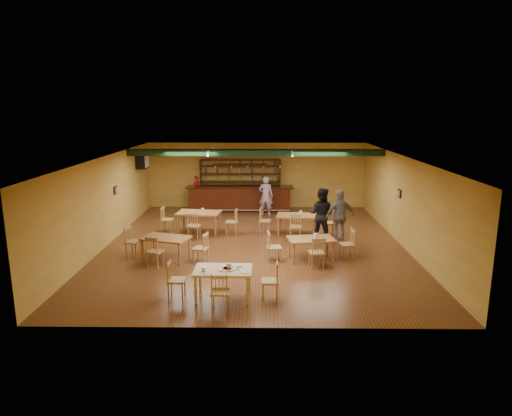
{
  "coord_description": "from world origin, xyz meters",
  "views": [
    {
      "loc": [
        0.24,
        -14.91,
        4.6
      ],
      "look_at": [
        0.05,
        0.6,
        1.15
      ],
      "focal_mm": 31.93,
      "sensor_mm": 36.0,
      "label": 1
    }
  ],
  "objects_px": {
    "bar_counter": "(240,199)",
    "dining_table_a": "(199,222)",
    "patron_bar": "(266,196)",
    "patron_right_a": "(321,214)",
    "dining_table_b": "(296,224)",
    "dining_table_c": "(166,248)",
    "near_table": "(223,284)",
    "dining_table_d": "(311,249)"
  },
  "relations": [
    {
      "from": "dining_table_a",
      "to": "bar_counter",
      "type": "bearing_deg",
      "value": 76.72
    },
    {
      "from": "bar_counter",
      "to": "patron_bar",
      "type": "height_order",
      "value": "patron_bar"
    },
    {
      "from": "dining_table_c",
      "to": "patron_bar",
      "type": "distance_m",
      "value": 6.66
    },
    {
      "from": "dining_table_d",
      "to": "bar_counter",
      "type": "bearing_deg",
      "value": 102.13
    },
    {
      "from": "dining_table_b",
      "to": "dining_table_d",
      "type": "bearing_deg",
      "value": -79.12
    },
    {
      "from": "near_table",
      "to": "patron_right_a",
      "type": "relative_size",
      "value": 0.75
    },
    {
      "from": "dining_table_b",
      "to": "dining_table_c",
      "type": "distance_m",
      "value": 5.14
    },
    {
      "from": "dining_table_a",
      "to": "dining_table_b",
      "type": "xyz_separation_m",
      "value": [
        3.62,
        -0.13,
        -0.03
      ]
    },
    {
      "from": "patron_bar",
      "to": "near_table",
      "type": "bearing_deg",
      "value": 96.89
    },
    {
      "from": "dining_table_b",
      "to": "dining_table_a",
      "type": "bearing_deg",
      "value": -175.53
    },
    {
      "from": "bar_counter",
      "to": "dining_table_a",
      "type": "xyz_separation_m",
      "value": [
        -1.35,
        -3.64,
        -0.17
      ]
    },
    {
      "from": "patron_bar",
      "to": "dining_table_d",
      "type": "bearing_deg",
      "value": 116.9
    },
    {
      "from": "patron_right_a",
      "to": "dining_table_d",
      "type": "bearing_deg",
      "value": 100.34
    },
    {
      "from": "bar_counter",
      "to": "patron_right_a",
      "type": "relative_size",
      "value": 2.54
    },
    {
      "from": "bar_counter",
      "to": "patron_bar",
      "type": "xyz_separation_m",
      "value": [
        1.16,
        -0.83,
        0.29
      ]
    },
    {
      "from": "dining_table_c",
      "to": "patron_bar",
      "type": "relative_size",
      "value": 0.82
    },
    {
      "from": "dining_table_c",
      "to": "near_table",
      "type": "bearing_deg",
      "value": -38.83
    },
    {
      "from": "dining_table_b",
      "to": "dining_table_d",
      "type": "distance_m",
      "value": 2.97
    },
    {
      "from": "dining_table_d",
      "to": "near_table",
      "type": "relative_size",
      "value": 0.99
    },
    {
      "from": "dining_table_c",
      "to": "patron_right_a",
      "type": "xyz_separation_m",
      "value": [
        5.03,
        2.13,
        0.59
      ]
    },
    {
      "from": "dining_table_b",
      "to": "near_table",
      "type": "xyz_separation_m",
      "value": [
        -2.22,
        -5.84,
        0.02
      ]
    },
    {
      "from": "bar_counter",
      "to": "dining_table_a",
      "type": "bearing_deg",
      "value": -110.41
    },
    {
      "from": "near_table",
      "to": "dining_table_b",
      "type": "bearing_deg",
      "value": 70.04
    },
    {
      "from": "bar_counter",
      "to": "dining_table_b",
      "type": "xyz_separation_m",
      "value": [
        2.27,
        -3.76,
        -0.21
      ]
    },
    {
      "from": "dining_table_a",
      "to": "dining_table_b",
      "type": "height_order",
      "value": "dining_table_a"
    },
    {
      "from": "dining_table_d",
      "to": "patron_bar",
      "type": "height_order",
      "value": "patron_bar"
    },
    {
      "from": "bar_counter",
      "to": "near_table",
      "type": "height_order",
      "value": "bar_counter"
    },
    {
      "from": "bar_counter",
      "to": "patron_right_a",
      "type": "xyz_separation_m",
      "value": [
        3.07,
        -4.56,
        0.37
      ]
    },
    {
      "from": "dining_table_c",
      "to": "dining_table_d",
      "type": "xyz_separation_m",
      "value": [
        4.45,
        -0.03,
        -0.0
      ]
    },
    {
      "from": "dining_table_d",
      "to": "patron_right_a",
      "type": "bearing_deg",
      "value": 66.9
    },
    {
      "from": "near_table",
      "to": "patron_bar",
      "type": "xyz_separation_m",
      "value": [
        1.11,
        8.78,
        0.48
      ]
    },
    {
      "from": "bar_counter",
      "to": "patron_right_a",
      "type": "height_order",
      "value": "patron_right_a"
    },
    {
      "from": "dining_table_a",
      "to": "dining_table_b",
      "type": "distance_m",
      "value": 3.62
    },
    {
      "from": "dining_table_c",
      "to": "dining_table_d",
      "type": "relative_size",
      "value": 1.01
    },
    {
      "from": "dining_table_d",
      "to": "patron_bar",
      "type": "xyz_separation_m",
      "value": [
        -1.34,
        5.9,
        0.51
      ]
    },
    {
      "from": "dining_table_b",
      "to": "patron_bar",
      "type": "xyz_separation_m",
      "value": [
        -1.11,
        2.94,
        0.5
      ]
    },
    {
      "from": "dining_table_a",
      "to": "dining_table_d",
      "type": "height_order",
      "value": "dining_table_a"
    },
    {
      "from": "near_table",
      "to": "bar_counter",
      "type": "bearing_deg",
      "value": 91.14
    },
    {
      "from": "dining_table_b",
      "to": "patron_bar",
      "type": "distance_m",
      "value": 3.18
    },
    {
      "from": "patron_bar",
      "to": "patron_right_a",
      "type": "height_order",
      "value": "patron_right_a"
    },
    {
      "from": "dining_table_b",
      "to": "near_table",
      "type": "distance_m",
      "value": 6.25
    },
    {
      "from": "dining_table_d",
      "to": "patron_right_a",
      "type": "distance_m",
      "value": 2.31
    }
  ]
}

